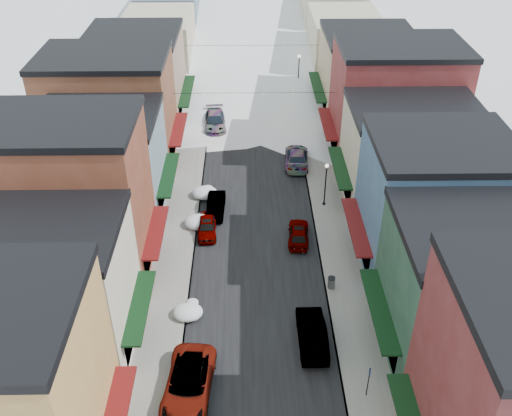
{
  "coord_description": "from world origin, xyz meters",
  "views": [
    {
      "loc": [
        -0.62,
        -14.19,
        28.58
      ],
      "look_at": [
        0.0,
        24.38,
        2.68
      ],
      "focal_mm": 40.0,
      "sensor_mm": 36.0,
      "label": 1
    }
  ],
  "objects_px": {
    "car_white_suv": "(189,384)",
    "car_green_sedan": "(312,333)",
    "streetlamp_near": "(326,179)",
    "car_silver_sedan": "(207,227)",
    "trash_can": "(331,283)",
    "car_dark_hatch": "(216,206)"
  },
  "relations": [
    {
      "from": "car_dark_hatch",
      "to": "car_green_sedan",
      "type": "bearing_deg",
      "value": -63.93
    },
    {
      "from": "streetlamp_near",
      "to": "car_white_suv",
      "type": "bearing_deg",
      "value": -117.3
    },
    {
      "from": "car_white_suv",
      "to": "car_silver_sedan",
      "type": "bearing_deg",
      "value": 94.21
    },
    {
      "from": "car_dark_hatch",
      "to": "streetlamp_near",
      "type": "xyz_separation_m",
      "value": [
        9.71,
        0.91,
        2.07
      ]
    },
    {
      "from": "car_silver_sedan",
      "to": "car_green_sedan",
      "type": "xyz_separation_m",
      "value": [
        7.62,
        -12.37,
        0.17
      ]
    },
    {
      "from": "car_dark_hatch",
      "to": "car_green_sedan",
      "type": "relative_size",
      "value": 0.84
    },
    {
      "from": "car_white_suv",
      "to": "car_dark_hatch",
      "type": "relative_size",
      "value": 1.41
    },
    {
      "from": "car_white_suv",
      "to": "streetlamp_near",
      "type": "distance_m",
      "value": 23.01
    },
    {
      "from": "car_dark_hatch",
      "to": "car_white_suv",
      "type": "bearing_deg",
      "value": -90.58
    },
    {
      "from": "car_green_sedan",
      "to": "trash_can",
      "type": "relative_size",
      "value": 5.37
    },
    {
      "from": "car_white_suv",
      "to": "car_green_sedan",
      "type": "xyz_separation_m",
      "value": [
        7.8,
        3.97,
        0.0
      ]
    },
    {
      "from": "car_green_sedan",
      "to": "car_silver_sedan",
      "type": "bearing_deg",
      "value": -58.99
    },
    {
      "from": "car_silver_sedan",
      "to": "car_green_sedan",
      "type": "relative_size",
      "value": 0.77
    },
    {
      "from": "car_white_suv",
      "to": "streetlamp_near",
      "type": "xyz_separation_m",
      "value": [
        10.51,
        20.38,
        1.93
      ]
    },
    {
      "from": "car_green_sedan",
      "to": "trash_can",
      "type": "distance_m",
      "value": 5.57
    },
    {
      "from": "car_white_suv",
      "to": "trash_can",
      "type": "bearing_deg",
      "value": 48.16
    },
    {
      "from": "car_dark_hatch",
      "to": "trash_can",
      "type": "distance_m",
      "value": 13.63
    },
    {
      "from": "car_silver_sedan",
      "to": "trash_can",
      "type": "height_order",
      "value": "car_silver_sedan"
    },
    {
      "from": "car_white_suv",
      "to": "car_green_sedan",
      "type": "height_order",
      "value": "car_green_sedan"
    },
    {
      "from": "car_green_sedan",
      "to": "trash_can",
      "type": "height_order",
      "value": "car_green_sedan"
    },
    {
      "from": "trash_can",
      "to": "car_white_suv",
      "type": "bearing_deg",
      "value": -136.68
    },
    {
      "from": "car_dark_hatch",
      "to": "trash_can",
      "type": "relative_size",
      "value": 4.5
    }
  ]
}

